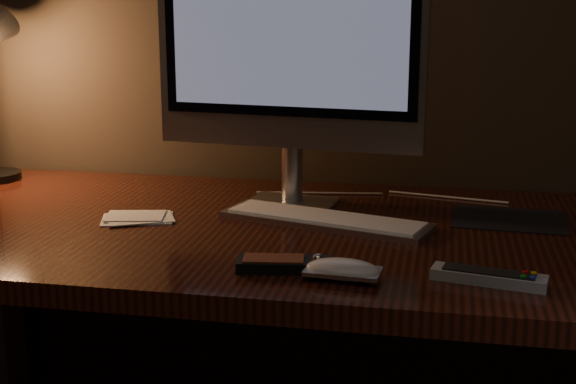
% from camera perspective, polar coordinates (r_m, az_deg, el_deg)
% --- Properties ---
extents(desk, '(1.60, 0.75, 0.75)m').
position_cam_1_polar(desk, '(1.62, -0.11, -6.10)').
color(desk, '#38150C').
rests_on(desk, ground).
extents(monitor, '(0.55, 0.18, 0.57)m').
position_cam_1_polar(monitor, '(1.59, 0.06, 10.76)').
color(monitor, silver).
rests_on(monitor, desk).
extents(keyboard, '(0.42, 0.22, 0.02)m').
position_cam_1_polar(keyboard, '(1.53, 2.66, -1.96)').
color(keyboard, silver).
rests_on(keyboard, desk).
extents(mousepad, '(0.22, 0.18, 0.00)m').
position_cam_1_polar(mousepad, '(1.61, 15.44, -1.87)').
color(mousepad, black).
rests_on(mousepad, desk).
extents(mouse, '(0.12, 0.07, 0.02)m').
position_cam_1_polar(mouse, '(1.24, 3.92, -5.72)').
color(mouse, white).
rests_on(mouse, desk).
extents(media_remote, '(0.16, 0.08, 0.03)m').
position_cam_1_polar(media_remote, '(1.27, -0.22, -5.13)').
color(media_remote, black).
rests_on(media_remote, desk).
extents(tv_remote, '(0.18, 0.08, 0.02)m').
position_cam_1_polar(tv_remote, '(1.26, 14.08, -5.86)').
color(tv_remote, '#999C9F').
rests_on(tv_remote, desk).
extents(papers, '(0.16, 0.13, 0.01)m').
position_cam_1_polar(papers, '(1.59, -10.67, -1.81)').
color(papers, white).
rests_on(papers, desk).
extents(cable, '(0.53, 0.04, 0.00)m').
position_cam_1_polar(cable, '(1.74, 6.72, -0.31)').
color(cable, white).
rests_on(cable, desk).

